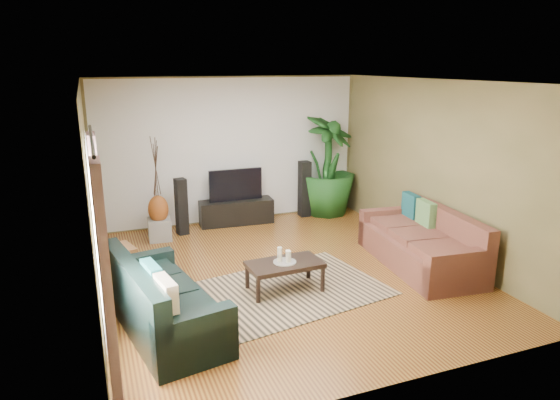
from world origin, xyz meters
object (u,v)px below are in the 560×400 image
speaker_left (181,207)px  speaker_right (304,189)px  side_table (117,264)px  sofa_right (420,238)px  coffee_table (285,276)px  vase (158,209)px  pedestal (160,229)px  potted_plant (327,165)px  sofa_left (164,294)px  television (236,185)px  tv_stand (236,212)px

speaker_left → speaker_right: size_ratio=0.92×
speaker_right → side_table: bearing=-152.8°
sofa_right → coffee_table: bearing=-82.1°
coffee_table → vase: (-1.27, 2.61, 0.34)m
speaker_left → pedestal: 0.55m
speaker_right → pedestal: bearing=-171.9°
vase → side_table: size_ratio=1.00×
potted_plant → speaker_right: bearing=180.0°
pedestal → side_table: (-0.78, -1.46, 0.05)m
sofa_left → vase: sofa_left is taller
sofa_left → pedestal: bearing=-17.4°
sofa_right → pedestal: 4.28m
coffee_table → television: size_ratio=0.98×
coffee_table → side_table: bearing=148.3°
sofa_right → side_table: size_ratio=4.55×
coffee_table → speaker_left: bearing=104.6°
television → vase: (-1.47, -0.39, -0.21)m
speaker_left → vase: size_ratio=2.10×
speaker_left → pedestal: (-0.42, -0.17, -0.31)m
television → vase: television is taller
potted_plant → speaker_left: bearing=-175.6°
coffee_table → pedestal: coffee_table is taller
vase → coffee_table: bearing=-64.1°
sofa_left → potted_plant: 5.09m
tv_stand → potted_plant: size_ratio=0.69×
vase → sofa_left: bearing=-96.7°
coffee_table → potted_plant: bearing=52.7°
speaker_right → pedestal: (-2.87, -0.39, -0.36)m
pedestal → vase: bearing=0.0°
tv_stand → pedestal: (-1.47, -0.39, -0.04)m
speaker_left → sofa_left: bearing=-113.3°
pedestal → side_table: 1.65m
sofa_left → television: (1.83, 3.44, 0.33)m
tv_stand → sofa_left: bearing=-114.2°
speaker_left → pedestal: speaker_left is taller
potted_plant → pedestal: (-3.35, -0.39, -0.81)m
coffee_table → side_table: (-2.05, 1.15, 0.04)m
speaker_right → potted_plant: (0.48, 0.00, 0.45)m
television → pedestal: (-1.47, -0.39, -0.56)m
side_table → sofa_right: bearing=-14.1°
coffee_table → potted_plant: (2.09, 3.00, 0.79)m
pedestal → vase: 0.36m
vase → side_table: bearing=-118.1°
speaker_left → potted_plant: 2.98m
coffee_table → potted_plant: potted_plant is taller
television → potted_plant: size_ratio=0.50×
potted_plant → side_table: bearing=-155.9°
sofa_left → sofa_right: (3.81, 0.52, 0.00)m
coffee_table → television: (0.21, 3.00, 0.55)m
coffee_table → pedestal: bearing=113.5°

